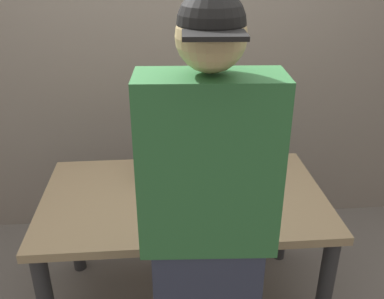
{
  "coord_description": "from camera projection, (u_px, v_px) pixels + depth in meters",
  "views": [
    {
      "loc": [
        -0.11,
        -1.84,
        1.86
      ],
      "look_at": [
        0.04,
        0.0,
        0.98
      ],
      "focal_mm": 39.85,
      "sensor_mm": 36.0,
      "label": 1
    }
  ],
  "objects": [
    {
      "name": "beer_bottle_green",
      "position": [
        145.0,
        162.0,
        2.23
      ],
      "size": [
        0.06,
        0.06,
        0.3
      ],
      "color": "brown",
      "rests_on": "desk"
    },
    {
      "name": "laptop",
      "position": [
        214.0,
        179.0,
        2.18
      ],
      "size": [
        0.33,
        0.32,
        0.23
      ],
      "color": "black",
      "rests_on": "desk"
    },
    {
      "name": "person_figure",
      "position": [
        207.0,
        256.0,
        1.45
      ],
      "size": [
        0.44,
        0.28,
        1.77
      ],
      "color": "#2D3347",
      "rests_on": "ground"
    },
    {
      "name": "beer_bottle_brown",
      "position": [
        149.0,
        149.0,
        2.35
      ],
      "size": [
        0.06,
        0.06,
        0.31
      ],
      "color": "#333333",
      "rests_on": "desk"
    },
    {
      "name": "desk",
      "position": [
        184.0,
        212.0,
        2.19
      ],
      "size": [
        1.42,
        0.83,
        0.73
      ],
      "color": "#9E8460",
      "rests_on": "ground"
    },
    {
      "name": "back_wall",
      "position": [
        174.0,
        44.0,
        2.73
      ],
      "size": [
        6.0,
        0.1,
        2.6
      ],
      "primitive_type": "cube",
      "color": "gray",
      "rests_on": "ground"
    }
  ]
}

